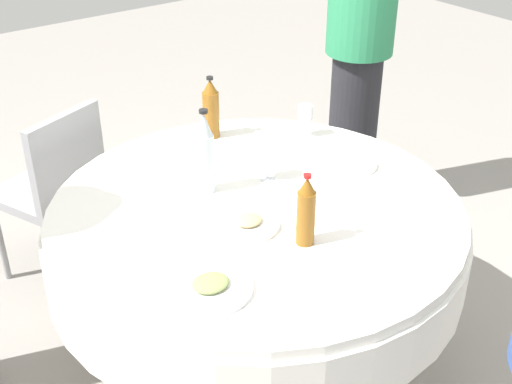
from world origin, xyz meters
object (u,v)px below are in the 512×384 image
at_px(bottle_amber_west, 211,109).
at_px(plate_outer, 211,287).
at_px(wine_glass_east, 267,154).
at_px(plate_north, 249,224).
at_px(bottle_clear_south, 205,154).
at_px(plate_front, 351,164).
at_px(chair_left, 56,183).
at_px(person_south, 359,56).
at_px(dining_table, 256,238).
at_px(bottle_amber_rear, 306,212).
at_px(wine_glass_inner, 305,114).

height_order(bottle_amber_west, plate_outer, bottle_amber_west).
relative_size(bottle_amber_west, wine_glass_east, 1.86).
bearing_deg(plate_north, bottle_clear_south, 85.95).
bearing_deg(bottle_clear_south, wine_glass_east, -15.54).
height_order(wine_glass_east, plate_outer, wine_glass_east).
bearing_deg(bottle_amber_west, plate_outer, -123.77).
xyz_separation_m(plate_outer, plate_front, (0.88, 0.32, -0.00)).
bearing_deg(chair_left, plate_front, -69.66).
bearing_deg(bottle_clear_south, person_south, 21.08).
bearing_deg(bottle_amber_west, dining_table, -108.19).
height_order(bottle_amber_west, chair_left, bottle_amber_west).
bearing_deg(bottle_amber_rear, chair_left, 106.55).
bearing_deg(person_south, bottle_clear_south, -99.12).
distance_m(wine_glass_inner, plate_front, 0.33).
relative_size(plate_outer, plate_north, 1.19).
xyz_separation_m(dining_table, wine_glass_inner, (0.51, 0.33, 0.25)).
relative_size(wine_glass_east, chair_left, 0.17).
height_order(plate_outer, person_south, person_south).
height_order(dining_table, plate_outer, plate_outer).
xyz_separation_m(bottle_amber_rear, person_south, (1.17, 0.96, 0.01)).
xyz_separation_m(bottle_amber_west, chair_left, (-0.58, 0.41, -0.35)).
bearing_deg(plate_outer, plate_front, 20.06).
xyz_separation_m(dining_table, wine_glass_east, (0.15, 0.13, 0.25)).
relative_size(bottle_clear_south, wine_glass_east, 2.24).
distance_m(bottle_clear_south, bottle_amber_west, 0.46).
bearing_deg(bottle_amber_rear, wine_glass_inner, 49.79).
distance_m(plate_front, person_south, 0.95).
distance_m(bottle_amber_west, person_south, 0.97).
bearing_deg(bottle_clear_south, chair_left, 111.19).
bearing_deg(wine_glass_inner, plate_outer, -144.84).
distance_m(bottle_clear_south, bottle_amber_rear, 0.49).
bearing_deg(plate_front, bottle_amber_rear, -148.73).
distance_m(person_south, chair_left, 1.61).
bearing_deg(dining_table, bottle_clear_south, 113.97).
xyz_separation_m(bottle_amber_rear, wine_glass_inner, (0.52, 0.62, -0.02)).
bearing_deg(plate_front, chair_left, 132.09).
distance_m(dining_table, plate_outer, 0.53).
bearing_deg(bottle_clear_south, bottle_amber_rear, -81.47).
bearing_deg(bottle_amber_west, person_south, 6.00).
height_order(dining_table, bottle_amber_rear, bottle_amber_rear).
distance_m(bottle_amber_rear, plate_front, 0.59).
bearing_deg(person_south, bottle_amber_west, -114.19).
bearing_deg(person_south, dining_table, -90.00).
relative_size(wine_glass_inner, chair_left, 0.16).
height_order(dining_table, wine_glass_inner, wine_glass_inner).
relative_size(bottle_clear_south, plate_outer, 1.28).
bearing_deg(person_south, bottle_amber_rear, -80.80).
xyz_separation_m(bottle_amber_rear, plate_front, (0.49, 0.30, -0.11)).
xyz_separation_m(dining_table, bottle_clear_south, (-0.09, 0.19, 0.30)).
xyz_separation_m(plate_north, chair_left, (-0.28, 1.07, -0.23)).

